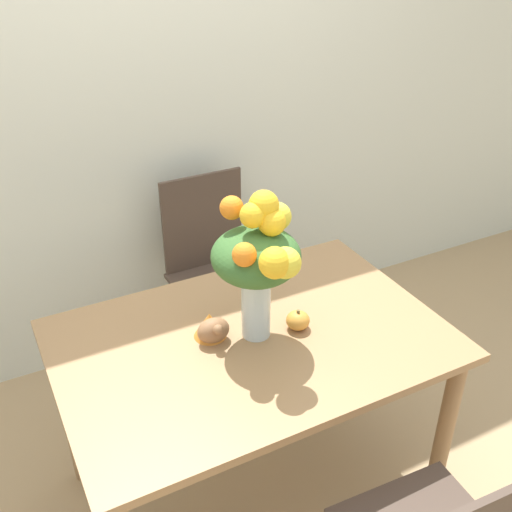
{
  "coord_description": "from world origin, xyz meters",
  "views": [
    {
      "loc": [
        -0.71,
        -1.4,
        1.98
      ],
      "look_at": [
        0.02,
        0.01,
        1.05
      ],
      "focal_mm": 42.0,
      "sensor_mm": 36.0,
      "label": 1
    }
  ],
  "objects_px": {
    "pumpkin": "(298,320)",
    "dining_chair_near_window": "(216,273)",
    "turkey_figurine": "(211,327)",
    "flower_vase": "(259,258)"
  },
  "relations": [
    {
      "from": "pumpkin",
      "to": "dining_chair_near_window",
      "type": "height_order",
      "value": "dining_chair_near_window"
    },
    {
      "from": "pumpkin",
      "to": "turkey_figurine",
      "type": "relative_size",
      "value": 0.55
    },
    {
      "from": "turkey_figurine",
      "to": "flower_vase",
      "type": "bearing_deg",
      "value": -21.27
    },
    {
      "from": "pumpkin",
      "to": "dining_chair_near_window",
      "type": "relative_size",
      "value": 0.09
    },
    {
      "from": "flower_vase",
      "to": "dining_chair_near_window",
      "type": "height_order",
      "value": "flower_vase"
    },
    {
      "from": "pumpkin",
      "to": "dining_chair_near_window",
      "type": "bearing_deg",
      "value": 85.7
    },
    {
      "from": "flower_vase",
      "to": "turkey_figurine",
      "type": "bearing_deg",
      "value": 158.73
    },
    {
      "from": "flower_vase",
      "to": "dining_chair_near_window",
      "type": "distance_m",
      "value": 1.01
    },
    {
      "from": "turkey_figurine",
      "to": "dining_chair_near_window",
      "type": "distance_m",
      "value": 0.89
    },
    {
      "from": "turkey_figurine",
      "to": "pumpkin",
      "type": "bearing_deg",
      "value": -16.74
    }
  ]
}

